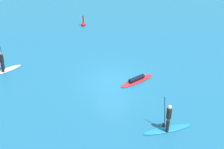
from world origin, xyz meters
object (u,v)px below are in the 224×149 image
object	(u,v)px
surfer_on_blue_board	(168,123)
marker_buoy	(83,24)
surfer_on_red_board	(137,80)
surfer_on_white_board	(3,67)

from	to	relation	value
surfer_on_blue_board	marker_buoy	size ratio (longest dim) A/B	2.43
surfer_on_red_board	surfer_on_white_board	xyz separation A→B (m)	(-10.54, -0.68, 0.28)
surfer_on_white_board	marker_buoy	xyz separation A→B (m)	(3.67, 10.12, -0.21)
surfer_on_red_board	marker_buoy	world-z (taller)	marker_buoy
surfer_on_red_board	surfer_on_blue_board	distance (m)	5.71
surfer_on_white_board	marker_buoy	distance (m)	10.77
surfer_on_white_board	marker_buoy	size ratio (longest dim) A/B	2.17
surfer_on_blue_board	surfer_on_white_board	distance (m)	13.84
surfer_on_white_board	marker_buoy	world-z (taller)	surfer_on_white_board
surfer_on_red_board	surfer_on_white_board	size ratio (longest dim) A/B	1.00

